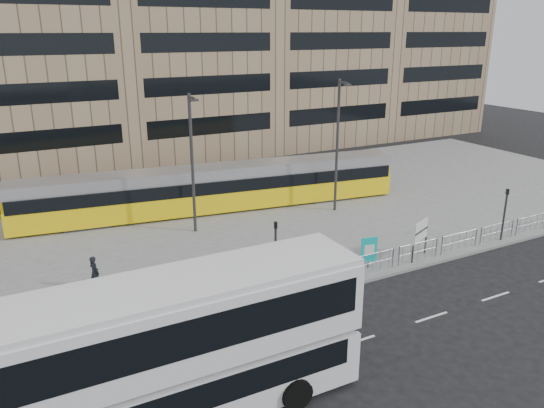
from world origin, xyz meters
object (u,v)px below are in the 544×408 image
station_sign (421,233)px  traffic_light_east (505,208)px  double_decker_bus (176,347)px  ad_panel (369,250)px  pedestrian (95,272)px  tram (215,188)px  traffic_light_west (276,244)px  lamp_post_east (338,141)px  lamp_post_west (192,159)px

station_sign → traffic_light_east: bearing=-26.0°
double_decker_bus → ad_panel: (12.09, 5.92, -1.47)m
pedestrian → traffic_light_east: traffic_light_east is taller
double_decker_bus → pedestrian: size_ratio=7.36×
ad_panel → traffic_light_east: 9.31m
tram → traffic_light_west: bearing=-89.7°
traffic_light_west → traffic_light_east: (14.21, -1.43, 0.00)m
station_sign → traffic_light_east: (6.07, -0.30, 0.52)m
lamp_post_east → station_sign: bearing=-93.6°
pedestrian → lamp_post_east: lamp_post_east is taller
tram → traffic_light_east: bearing=-37.5°
lamp_post_west → lamp_post_east: lamp_post_east is taller
ad_panel → lamp_post_east: (3.72, 8.40, 3.77)m
double_decker_bus → lamp_post_west: bearing=68.2°
traffic_light_west → lamp_post_east: bearing=57.5°
station_sign → traffic_light_east: size_ratio=0.68×
station_sign → lamp_post_east: lamp_post_east is taller
station_sign → double_decker_bus: bearing=177.1°
ad_panel → traffic_light_west: (-4.97, 0.84, 1.00)m
pedestrian → lamp_post_east: size_ratio=0.19×
lamp_post_west → ad_panel: bearing=-56.3°
ad_panel → pedestrian: (-12.83, 4.24, -0.16)m
lamp_post_west → lamp_post_east: (9.77, -0.68, 0.22)m
traffic_light_west → lamp_post_west: bearing=113.9°
pedestrian → traffic_light_east: (22.07, -4.84, 1.16)m
tram → lamp_post_east: lamp_post_east is taller
pedestrian → traffic_light_west: size_ratio=0.53×
traffic_light_east → lamp_post_west: 18.27m
traffic_light_east → ad_panel: bearing=-160.7°
pedestrian → traffic_light_west: traffic_light_west is taller
pedestrian → traffic_light_west: 8.64m
traffic_light_west → lamp_post_east: 11.85m
tram → lamp_post_west: bearing=-121.0°
station_sign → lamp_post_east: bearing=63.2°
traffic_light_east → station_sign: bearing=-159.9°
ad_panel → lamp_post_east: size_ratio=0.19×
traffic_light_east → lamp_post_east: size_ratio=0.35×
double_decker_bus → ad_panel: bearing=26.2°
pedestrian → lamp_post_west: (6.79, 4.84, 3.71)m
ad_panel → lamp_post_west: size_ratio=0.20×
pedestrian → traffic_light_west: bearing=-134.9°
traffic_light_east → lamp_post_east: (-5.52, 8.99, 2.77)m
double_decker_bus → tram: 20.18m
pedestrian → tram: bearing=-70.8°
lamp_post_east → traffic_light_west: bearing=-139.0°
ad_panel → pedestrian: size_ratio=1.02×
station_sign → tram: bearing=94.6°
traffic_light_west → lamp_post_west: (-1.07, 8.24, 2.55)m
station_sign → pedestrian: station_sign is taller
tram → station_sign: tram is taller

